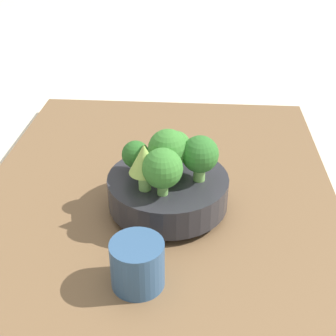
# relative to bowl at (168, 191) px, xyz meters

# --- Properties ---
(ground_plane) EXTENTS (6.00, 6.00, 0.00)m
(ground_plane) POSITION_rel_bowl_xyz_m (0.02, -0.02, -0.08)
(ground_plane) COLOR beige
(table) EXTENTS (1.04, 0.71, 0.04)m
(table) POSITION_rel_bowl_xyz_m (0.02, -0.02, -0.06)
(table) COLOR brown
(table) RESTS_ON ground_plane
(bowl) EXTENTS (0.22, 0.22, 0.07)m
(bowl) POSITION_rel_bowl_xyz_m (0.00, 0.00, 0.00)
(bowl) COLOR #28282D
(bowl) RESTS_ON table
(broccoli_floret_left) EXTENTS (0.05, 0.05, 0.07)m
(broccoli_floret_left) POSITION_rel_bowl_xyz_m (-0.05, 0.01, 0.07)
(broccoli_floret_left) COLOR #7AB256
(broccoli_floret_left) RESTS_ON bowl
(broccoli_floret_front) EXTENTS (0.05, 0.05, 0.06)m
(broccoli_floret_front) POSITION_rel_bowl_xyz_m (-0.01, -0.06, 0.07)
(broccoli_floret_front) COLOR #7AB256
(broccoli_floret_front) RESTS_ON bowl
(broccoli_floret_center) EXTENTS (0.07, 0.07, 0.09)m
(broccoli_floret_center) POSITION_rel_bowl_xyz_m (-0.00, 0.00, 0.09)
(broccoli_floret_center) COLOR #6BA34C
(broccoli_floret_center) RESTS_ON bowl
(broccoli_floret_back) EXTENTS (0.07, 0.07, 0.09)m
(broccoli_floret_back) POSITION_rel_bowl_xyz_m (0.00, 0.06, 0.08)
(broccoli_floret_back) COLOR #7AB256
(broccoli_floret_back) RESTS_ON bowl
(romanesco_piece_near) EXTENTS (0.05, 0.05, 0.09)m
(romanesco_piece_near) POSITION_rel_bowl_xyz_m (0.04, -0.04, 0.09)
(romanesco_piece_near) COLOR #7AB256
(romanesco_piece_near) RESTS_ON bowl
(broccoli_floret_right) EXTENTS (0.07, 0.07, 0.09)m
(broccoli_floret_right) POSITION_rel_bowl_xyz_m (0.05, -0.01, 0.08)
(broccoli_floret_right) COLOR #6BA34C
(broccoli_floret_right) RESTS_ON bowl
(cup) EXTENTS (0.08, 0.08, 0.08)m
(cup) POSITION_rel_bowl_xyz_m (0.20, -0.03, -0.00)
(cup) COLOR #33567F
(cup) RESTS_ON table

